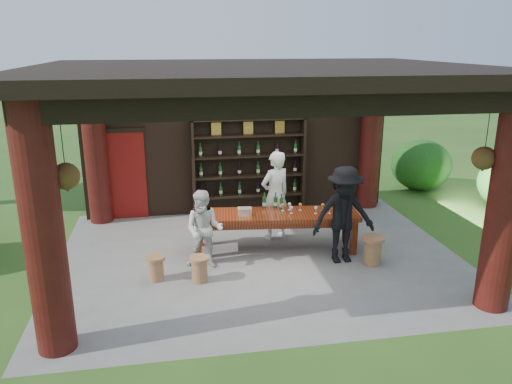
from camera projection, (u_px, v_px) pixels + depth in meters
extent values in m
plane|color=#2D5119|center=(260.00, 256.00, 9.38)|extent=(90.00, 90.00, 0.00)
cube|color=slate|center=(260.00, 259.00, 9.39)|extent=(7.40, 5.90, 0.10)
cube|color=black|center=(238.00, 142.00, 11.49)|extent=(7.00, 0.18, 3.30)
cube|color=maroon|center=(124.00, 176.00, 11.15)|extent=(0.95, 0.06, 2.00)
cylinder|color=#380C0A|center=(43.00, 231.00, 6.11)|extent=(0.50, 0.50, 3.30)
cylinder|color=#380C0A|center=(505.00, 203.00, 7.16)|extent=(0.50, 0.50, 3.30)
cylinder|color=#380C0A|center=(96.00, 149.00, 10.78)|extent=(0.50, 0.50, 3.30)
cylinder|color=#380C0A|center=(371.00, 139.00, 11.83)|extent=(0.50, 0.50, 3.30)
cube|color=black|center=(295.00, 102.00, 6.20)|extent=(6.70, 0.35, 0.35)
cube|color=black|center=(66.00, 89.00, 7.94)|extent=(0.30, 5.20, 0.30)
cube|color=black|center=(432.00, 84.00, 8.99)|extent=(0.30, 5.20, 0.30)
cube|color=black|center=(260.00, 71.00, 8.39)|extent=(7.50, 6.00, 0.20)
cylinder|color=black|center=(63.00, 149.00, 6.07)|extent=(0.01, 0.01, 0.75)
cone|color=black|center=(67.00, 185.00, 6.20)|extent=(0.32, 0.32, 0.18)
sphere|color=#1E5919|center=(66.00, 176.00, 6.17)|extent=(0.34, 0.34, 0.34)
cylinder|color=black|center=(487.00, 134.00, 7.02)|extent=(0.01, 0.01, 0.75)
cone|color=black|center=(483.00, 166.00, 7.15)|extent=(0.32, 0.32, 0.18)
sphere|color=#1E5919|center=(484.00, 158.00, 7.12)|extent=(0.34, 0.34, 0.34)
cube|color=#551F0C|center=(275.00, 215.00, 9.49)|extent=(3.23, 1.16, 0.08)
cube|color=#551F0C|center=(275.00, 220.00, 9.52)|extent=(3.01, 0.99, 0.12)
cube|color=#551F0C|center=(198.00, 241.00, 9.22)|extent=(0.13, 0.13, 0.67)
cube|color=#551F0C|center=(354.00, 238.00, 9.39)|extent=(0.13, 0.13, 0.67)
cube|color=#551F0C|center=(200.00, 229.00, 9.80)|extent=(0.13, 0.13, 0.67)
cube|color=#551F0C|center=(346.00, 226.00, 9.98)|extent=(0.13, 0.13, 0.67)
cylinder|color=brown|center=(200.00, 271.00, 8.36)|extent=(0.27, 0.27, 0.39)
cylinder|color=brown|center=(199.00, 258.00, 8.30)|extent=(0.34, 0.34, 0.05)
cylinder|color=brown|center=(372.00, 252.00, 9.00)|extent=(0.31, 0.31, 0.46)
cylinder|color=brown|center=(373.00, 239.00, 8.93)|extent=(0.40, 0.40, 0.06)
cylinder|color=brown|center=(156.00, 270.00, 8.41)|extent=(0.26, 0.26, 0.38)
cylinder|color=brown|center=(155.00, 258.00, 8.35)|extent=(0.33, 0.33, 0.05)
imported|color=white|center=(275.00, 195.00, 10.04)|extent=(0.78, 0.67, 1.81)
imported|color=silver|center=(204.00, 230.00, 8.76)|extent=(0.81, 0.71, 1.42)
imported|color=black|center=(344.00, 215.00, 8.94)|extent=(1.17, 0.69, 1.79)
cube|color=#BF6672|center=(245.00, 212.00, 9.35)|extent=(0.28, 0.21, 0.14)
ellipsoid|color=#194C14|center=(421.00, 168.00, 13.52)|extent=(1.60, 1.60, 1.36)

